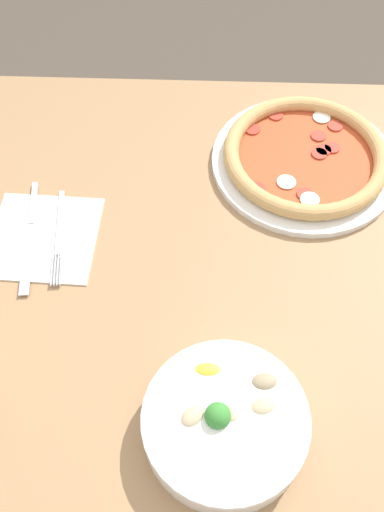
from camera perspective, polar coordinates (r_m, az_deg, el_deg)
The scene contains 7 objects.
ground_plane at distance 1.51m, azimuth -1.15°, elevation -20.57°, with size 8.00×8.00×0.00m, color #4C4238.
dining_table at distance 0.88m, azimuth -1.87°, elevation -10.39°, with size 1.20×1.08×0.75m.
pizza at distance 0.99m, azimuth 11.23°, elevation 9.65°, with size 0.31×0.31×0.04m.
bowl at distance 0.72m, azimuth 3.31°, elevation -16.19°, with size 0.20×0.20×0.07m.
napkin at distance 0.91m, azimuth -14.62°, elevation 1.84°, with size 0.17×0.17×0.00m.
fork at distance 0.90m, azimuth -13.16°, elevation 2.06°, with size 0.03×0.18×0.00m.
knife at distance 0.92m, azimuth -15.85°, elevation 2.47°, with size 0.03×0.21×0.01m.
Camera 1 is at (-0.04, 0.36, 1.46)m, focal length 40.00 mm.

